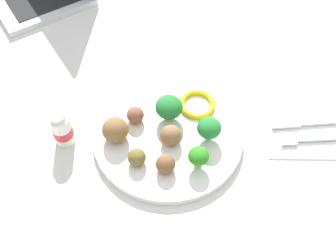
% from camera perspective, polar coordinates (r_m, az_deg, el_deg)
% --- Properties ---
extents(ground_plane, '(4.00, 4.00, 0.00)m').
position_cam_1_polar(ground_plane, '(0.78, -0.00, -1.54)').
color(ground_plane, silver).
extents(plate, '(0.28, 0.28, 0.02)m').
position_cam_1_polar(plate, '(0.77, -0.00, -1.21)').
color(plate, white).
rests_on(plate, ground_plane).
extents(broccoli_floret_front_left, '(0.04, 0.04, 0.05)m').
position_cam_1_polar(broccoli_floret_front_left, '(0.74, 5.69, -0.29)').
color(broccoli_floret_front_left, '#9FC872').
rests_on(broccoli_floret_front_left, plate).
extents(broccoli_floret_mid_right, '(0.05, 0.05, 0.05)m').
position_cam_1_polar(broccoli_floret_mid_right, '(0.76, -0.23, 2.60)').
color(broccoli_floret_mid_right, '#A1C27F').
rests_on(broccoli_floret_mid_right, plate).
extents(broccoli_floret_front_right, '(0.04, 0.04, 0.04)m').
position_cam_1_polar(broccoli_floret_front_right, '(0.70, 4.23, -4.23)').
color(broccoli_floret_front_right, '#A7BA68').
rests_on(broccoli_floret_front_right, plate).
extents(meatball_mid_right, '(0.03, 0.03, 0.03)m').
position_cam_1_polar(meatball_mid_right, '(0.71, -0.41, -5.27)').
color(meatball_mid_right, brown).
rests_on(meatball_mid_right, plate).
extents(meatball_back_left, '(0.04, 0.04, 0.04)m').
position_cam_1_polar(meatball_back_left, '(0.74, 0.39, -1.28)').
color(meatball_back_left, brown).
rests_on(meatball_back_left, plate).
extents(meatball_far_rim, '(0.03, 0.03, 0.03)m').
position_cam_1_polar(meatball_far_rim, '(0.77, -4.53, 1.53)').
color(meatball_far_rim, brown).
rests_on(meatball_far_rim, plate).
extents(meatball_front_left, '(0.03, 0.03, 0.03)m').
position_cam_1_polar(meatball_front_left, '(0.72, -4.33, -4.33)').
color(meatball_front_left, brown).
rests_on(meatball_front_left, plate).
extents(meatball_back_right, '(0.05, 0.05, 0.05)m').
position_cam_1_polar(meatball_back_right, '(0.74, -7.27, -0.53)').
color(meatball_back_right, brown).
rests_on(meatball_back_right, plate).
extents(pepper_ring_near_rim, '(0.10, 0.10, 0.01)m').
position_cam_1_polar(pepper_ring_near_rim, '(0.80, 4.04, 3.06)').
color(pepper_ring_near_rim, yellow).
rests_on(pepper_ring_near_rim, plate).
extents(napkin, '(0.18, 0.13, 0.01)m').
position_cam_1_polar(napkin, '(0.83, 18.97, -0.77)').
color(napkin, white).
rests_on(napkin, ground_plane).
extents(fork, '(0.12, 0.03, 0.01)m').
position_cam_1_polar(fork, '(0.81, 18.78, -1.64)').
color(fork, silver).
rests_on(fork, napkin).
extents(knife, '(0.15, 0.03, 0.01)m').
position_cam_1_polar(knife, '(0.83, 18.38, 0.42)').
color(knife, silver).
rests_on(knife, napkin).
extents(yogurt_bottle, '(0.04, 0.04, 0.08)m').
position_cam_1_polar(yogurt_bottle, '(0.77, -14.39, -0.49)').
color(yogurt_bottle, white).
rests_on(yogurt_bottle, ground_plane).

